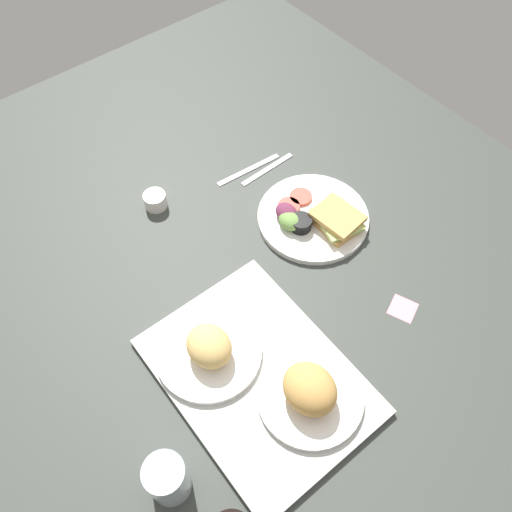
% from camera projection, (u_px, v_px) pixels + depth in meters
% --- Properties ---
extents(ground_plane, '(1.90, 1.50, 0.03)m').
position_uv_depth(ground_plane, '(271.00, 268.00, 1.24)').
color(ground_plane, '#383D38').
extents(serving_tray, '(0.45, 0.34, 0.02)m').
position_uv_depth(serving_tray, '(258.00, 376.00, 1.07)').
color(serving_tray, '#B2B2AD').
rests_on(serving_tray, ground_plane).
extents(bread_plate_near, '(0.21, 0.21, 0.09)m').
position_uv_depth(bread_plate_near, '(310.00, 392.00, 1.01)').
color(bread_plate_near, white).
rests_on(bread_plate_near, serving_tray).
extents(bread_plate_far, '(0.22, 0.22, 0.08)m').
position_uv_depth(bread_plate_far, '(209.00, 349.00, 1.06)').
color(bread_plate_far, white).
rests_on(bread_plate_far, serving_tray).
extents(plate_with_salad, '(0.27, 0.27, 0.05)m').
position_uv_depth(plate_with_salad, '(314.00, 218.00, 1.28)').
color(plate_with_salad, white).
rests_on(plate_with_salad, ground_plane).
extents(drinking_glass, '(0.07, 0.07, 0.12)m').
position_uv_depth(drinking_glass, '(168.00, 479.00, 0.91)').
color(drinking_glass, silver).
rests_on(drinking_glass, ground_plane).
extents(espresso_cup, '(0.06, 0.06, 0.04)m').
position_uv_depth(espresso_cup, '(155.00, 200.00, 1.31)').
color(espresso_cup, silver).
rests_on(espresso_cup, ground_plane).
extents(fork, '(0.02, 0.17, 0.01)m').
position_uv_depth(fork, '(267.00, 169.00, 1.39)').
color(fork, '#B7B7BC').
rests_on(fork, ground_plane).
extents(knife, '(0.03, 0.19, 0.01)m').
position_uv_depth(knife, '(249.00, 169.00, 1.39)').
color(knife, '#B7B7BC').
rests_on(knife, ground_plane).
extents(sticky_note, '(0.07, 0.07, 0.00)m').
position_uv_depth(sticky_note, '(403.00, 309.00, 1.16)').
color(sticky_note, pink).
rests_on(sticky_note, ground_plane).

